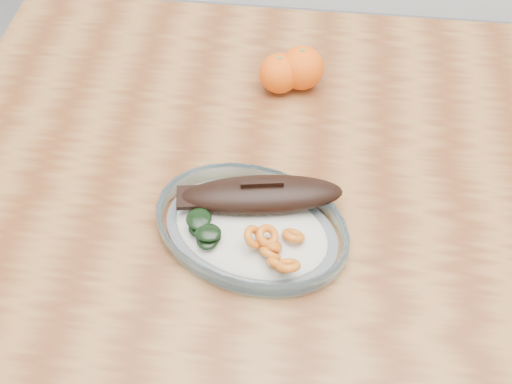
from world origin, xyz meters
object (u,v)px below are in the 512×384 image
at_px(dining_table, 313,204).
at_px(orange_left, 279,73).
at_px(plated_meal, 252,224).
at_px(orange_right, 301,68).

height_order(dining_table, orange_left, orange_left).
height_order(plated_meal, orange_left, plated_meal).
relative_size(dining_table, orange_right, 15.79).
height_order(orange_left, orange_right, orange_right).
distance_m(dining_table, orange_left, 0.23).
distance_m(plated_meal, orange_right, 0.32).
bearing_deg(orange_right, orange_left, -158.53).
bearing_deg(dining_table, plated_meal, -121.22).
height_order(dining_table, plated_meal, plated_meal).
relative_size(dining_table, orange_left, 17.52).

